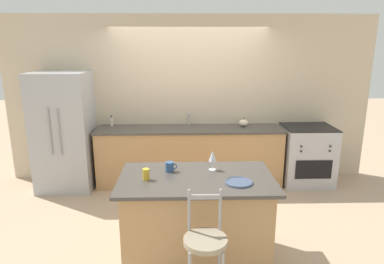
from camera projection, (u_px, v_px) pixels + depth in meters
The scene contains 14 objects.
ground_plane at pixel (190, 191), 5.36m from camera, with size 18.00×18.00×0.00m, color tan.
wall_back at pixel (189, 99), 5.67m from camera, with size 6.00×0.07×2.70m.
back_counter at pixel (190, 155), 5.59m from camera, with size 2.98×0.65×0.94m.
sink_faucet at pixel (189, 117), 5.63m from camera, with size 0.02×0.13×0.22m.
kitchen_island at pixel (196, 219), 3.58m from camera, with size 1.57×0.91×0.94m.
refrigerator at pixel (65, 131), 5.34m from camera, with size 0.84×0.79×1.84m.
oven_range at pixel (306, 155), 5.59m from camera, with size 0.79×0.71×0.96m.
bar_stool_near at pixel (205, 251), 2.87m from camera, with size 0.37×0.37×1.07m.
dinner_plate at pixel (239, 182), 3.31m from camera, with size 0.27×0.27×0.02m.
wine_glass at pixel (213, 156), 3.62m from camera, with size 0.08×0.08×0.21m.
coffee_mug at pixel (170, 167), 3.61m from camera, with size 0.12×0.09×0.10m.
tumbler_cup at pixel (146, 174), 3.38m from camera, with size 0.07×0.07×0.11m.
pumpkin_decoration at pixel (244, 123), 5.57m from camera, with size 0.15×0.15×0.14m.
soap_bottle at pixel (111, 122), 5.57m from camera, with size 0.05×0.05×0.18m.
Camera 1 is at (-0.11, -4.95, 2.26)m, focal length 32.00 mm.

